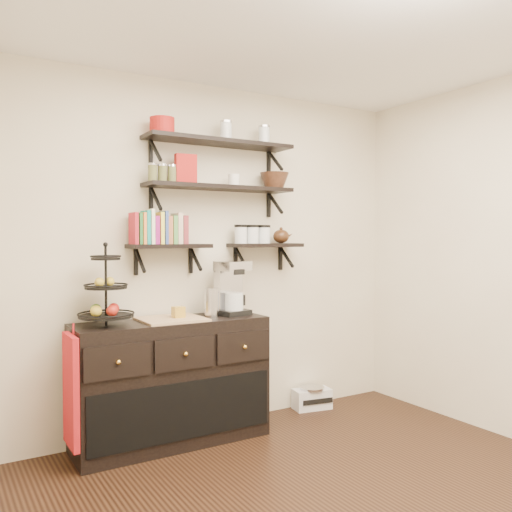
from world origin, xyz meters
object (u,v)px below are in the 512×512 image
object	(u,v)px
fruit_stand	(106,298)
radio	(312,398)
coffee_maker	(231,289)
sideboard	(172,381)

from	to	relation	value
fruit_stand	radio	distance (m)	2.07
fruit_stand	coffee_maker	size ratio (longest dim) A/B	1.30
sideboard	fruit_stand	size ratio (longest dim) A/B	2.59
sideboard	coffee_maker	distance (m)	0.82
fruit_stand	radio	world-z (taller)	fruit_stand
sideboard	radio	size ratio (longest dim) A/B	4.02
sideboard	radio	bearing A→B (deg)	4.42
fruit_stand	coffee_maker	xyz separation A→B (m)	(0.97, 0.02, 0.01)
sideboard	radio	distance (m)	1.40
coffee_maker	radio	distance (m)	1.31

